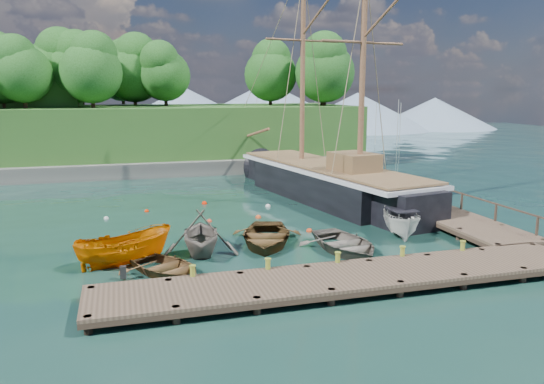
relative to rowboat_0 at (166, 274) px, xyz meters
The scene contains 25 objects.
ground 5.60m from the rowboat_0, 30.30° to the left, with size 160.00×160.00×0.00m, color #153832.
dock_near 7.77m from the rowboat_0, 28.25° to the right, with size 20.00×3.20×1.10m.
dock_east 19.07m from the rowboat_0, 31.03° to the left, with size 3.20×24.00×1.10m.
bollard_0 2.42m from the rowboat_0, 69.78° to the right, with size 0.26×0.26×0.45m, color olive.
bollard_1 4.46m from the rowboat_0, 30.64° to the right, with size 0.26×0.26×0.45m, color olive.
bollard_2 7.21m from the rowboat_0, 18.39° to the right, with size 0.26×0.26×0.45m, color olive.
bollard_3 10.10m from the rowboat_0, 13.01° to the right, with size 0.26×0.26×0.45m, color olive.
bollard_4 13.04m from the rowboat_0, 10.04° to the right, with size 0.26×0.26×0.45m, color olive.
rowboat_0 is the anchor object (origin of this frame).
rowboat_1 3.04m from the rowboat_0, 52.47° to the left, with size 3.61×4.19×2.21m, color #686158.
rowboat_2 6.04m from the rowboat_0, 30.32° to the left, with size 3.65×5.11×1.06m, color #4E361A.
rowboat_3 8.59m from the rowboat_0, ahead, with size 3.42×4.79×0.99m, color #6D645A.
motorboat_orange 2.34m from the rowboat_0, 133.92° to the left, with size 1.64×4.36×1.68m, color #C76300.
cabin_boat_white 12.77m from the rowboat_0, 11.42° to the left, with size 1.63×4.34×1.68m, color silver.
schooner 17.52m from the rowboat_0, 45.11° to the left, with size 8.07×26.14×19.06m.
mooring_buoy_0 6.03m from the rowboat_0, 108.93° to the left, with size 0.35×0.35×0.35m, color silver.
mooring_buoy_1 8.96m from the rowboat_0, 68.74° to the left, with size 0.30×0.30×0.30m, color #F63F21.
mooring_buoy_2 10.52m from the rowboat_0, 53.54° to the left, with size 0.36×0.36×0.36m, color #CE4218.
mooring_buoy_3 13.67m from the rowboat_0, 55.91° to the left, with size 0.34×0.34×0.34m, color white.
mooring_buoy_4 12.08m from the rowboat_0, 90.70° to the left, with size 0.28×0.28×0.28m, color #E82900.
mooring_buoy_5 13.86m from the rowboat_0, 74.33° to the left, with size 0.35×0.35×0.35m, color red.
mooring_buoy_6 11.07m from the rowboat_0, 103.50° to the left, with size 0.29×0.29×0.29m, color white.
mooring_buoy_7 9.38m from the rowboat_0, 29.83° to the left, with size 0.34×0.34×0.34m, color red.
headland 35.56m from the rowboat_0, 103.23° to the left, with size 51.00×19.31×12.90m.
distant_ridge 73.53m from the rowboat_0, 82.84° to the left, with size 117.00×40.00×10.00m.
Camera 1 is at (-6.44, -24.49, 7.64)m, focal length 35.00 mm.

